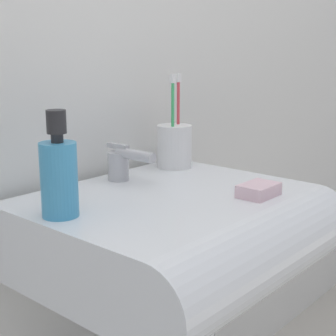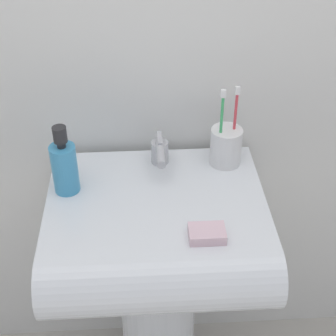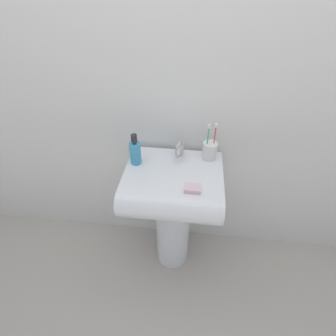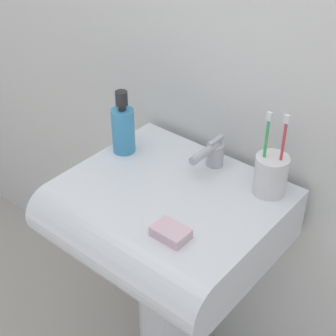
# 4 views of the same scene
# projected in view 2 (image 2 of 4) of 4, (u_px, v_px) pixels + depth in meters

# --- Properties ---
(sink_pedestal) EXTENTS (0.21, 0.21, 0.64)m
(sink_pedestal) POSITION_uv_depth(u_px,v_px,m) (158.00, 320.00, 1.50)
(sink_pedestal) COLOR white
(sink_pedestal) RESTS_ON ground
(sink_basin) EXTENTS (0.52, 0.46, 0.14)m
(sink_basin) POSITION_uv_depth(u_px,v_px,m) (157.00, 234.00, 1.22)
(sink_basin) COLOR white
(sink_basin) RESTS_ON sink_pedestal
(faucet) EXTENTS (0.04, 0.13, 0.08)m
(faucet) POSITION_uv_depth(u_px,v_px,m) (160.00, 152.00, 1.30)
(faucet) COLOR #B7B7BC
(faucet) RESTS_ON sink_basin
(toothbrush_cup) EXTENTS (0.08, 0.08, 0.22)m
(toothbrush_cup) POSITION_uv_depth(u_px,v_px,m) (226.00, 146.00, 1.31)
(toothbrush_cup) COLOR white
(toothbrush_cup) RESTS_ON sink_basin
(soap_bottle) EXTENTS (0.06, 0.06, 0.18)m
(soap_bottle) POSITION_uv_depth(u_px,v_px,m) (64.00, 166.00, 1.21)
(soap_bottle) COLOR #3F99CC
(soap_bottle) RESTS_ON sink_basin
(bar_soap) EXTENTS (0.08, 0.06, 0.02)m
(bar_soap) POSITION_uv_depth(u_px,v_px,m) (207.00, 234.00, 1.10)
(bar_soap) COLOR silver
(bar_soap) RESTS_ON sink_basin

